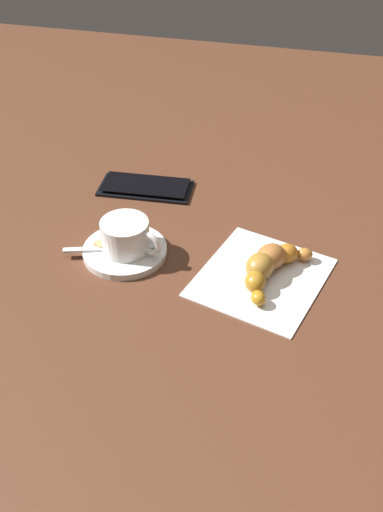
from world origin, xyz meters
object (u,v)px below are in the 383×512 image
object	(u,v)px
sugar_packet	(115,236)
croissant	(268,264)
saucer	(125,251)
napkin	(261,277)
espresso_cup	(126,236)
teaspoon	(126,247)
cell_phone	(146,187)

from	to	relation	value
sugar_packet	croissant	distance (m)	0.23
saucer	napkin	bearing A→B (deg)	178.81
espresso_cup	croissant	world-z (taller)	espresso_cup
teaspoon	cell_phone	distance (m)	0.18
teaspoon	croissant	world-z (taller)	croissant
sugar_packet	espresso_cup	bearing A→B (deg)	79.13
saucer	teaspoon	xyz separation A→B (m)	(-0.00, 0.00, 0.01)
espresso_cup	cell_phone	distance (m)	0.18
espresso_cup	croissant	bearing A→B (deg)	-178.65
croissant	cell_phone	size ratio (longest dim) A/B	0.83
saucer	croissant	size ratio (longest dim) A/B	0.92
teaspoon	sugar_packet	bearing A→B (deg)	-41.50
espresso_cup	teaspoon	world-z (taller)	espresso_cup
sugar_packet	croissant	size ratio (longest dim) A/B	0.52
sugar_packet	cell_phone	size ratio (longest dim) A/B	0.43
napkin	croissant	size ratio (longest dim) A/B	1.34
saucer	sugar_packet	bearing A→B (deg)	-43.04
saucer	cell_phone	bearing A→B (deg)	-82.02
saucer	croissant	distance (m)	0.21
teaspoon	croissant	bearing A→B (deg)	-178.64
napkin	saucer	bearing A→B (deg)	-1.19
espresso_cup	sugar_packet	bearing A→B (deg)	-39.41
cell_phone	napkin	bearing A→B (deg)	141.77
teaspoon	espresso_cup	bearing A→B (deg)	-177.34
saucer	cell_phone	xyz separation A→B (m)	(0.02, -0.17, -0.00)
saucer	espresso_cup	distance (m)	0.03
napkin	sugar_packet	bearing A→B (deg)	-6.27
croissant	cell_phone	xyz separation A→B (m)	(0.23, -0.17, -0.01)
espresso_cup	sugar_packet	xyz separation A→B (m)	(0.03, -0.02, -0.02)
sugar_packet	napkin	xyz separation A→B (m)	(-0.22, 0.02, -0.01)
saucer	espresso_cup	xyz separation A→B (m)	(-0.00, 0.00, 0.03)
teaspoon	cell_phone	size ratio (longest dim) A/B	0.83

